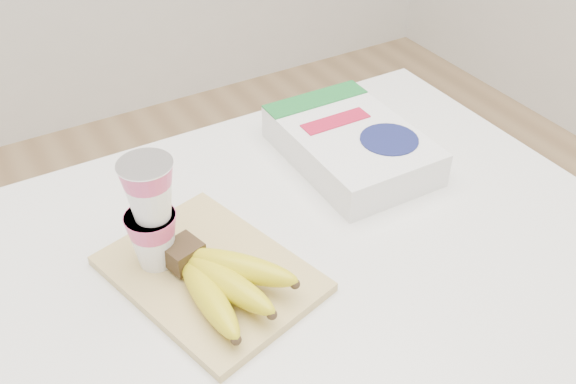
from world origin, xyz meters
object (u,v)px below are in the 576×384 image
Objects in this scene: bananas at (222,280)px; yogurt_stack at (151,212)px; cereal_box at (351,144)px; cutting_board at (210,274)px.

yogurt_stack is (-0.05, 0.10, 0.07)m from bananas.
cereal_box is (0.34, 0.19, -0.01)m from bananas.
bananas reaches higher than cutting_board.
cutting_board is 1.70× the size of yogurt_stack.
cereal_box is (0.39, 0.09, -0.07)m from yogurt_stack.
bananas is 0.13m from yogurt_stack.
cutting_board is 1.44× the size of bananas.
yogurt_stack is at bearing 117.11° from bananas.
cutting_board is 0.06m from bananas.
yogurt_stack is 0.41m from cereal_box.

